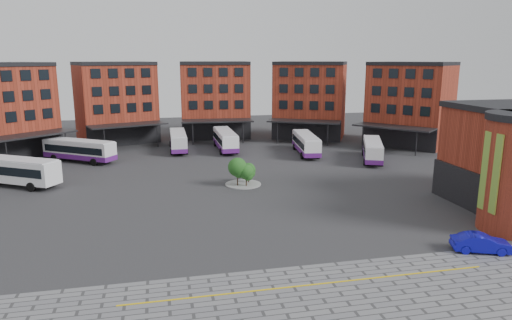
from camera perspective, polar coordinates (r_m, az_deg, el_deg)
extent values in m
plane|color=#28282B|center=(44.58, -1.29, -7.33)|extent=(160.00, 160.00, 0.00)
cube|color=gold|center=(32.64, 7.16, -15.19)|extent=(26.00, 0.15, 0.02)
cube|color=maroon|center=(81.97, -28.99, 5.29)|extent=(16.35, 16.13, 14.00)
cube|color=black|center=(78.32, -27.06, 1.51)|extent=(10.00, 9.07, 4.00)
cube|color=black|center=(77.25, -27.52, 6.74)|extent=(8.60, 7.77, 8.00)
cube|color=black|center=(75.94, -26.39, 2.81)|extent=(12.61, 11.97, 0.25)
cylinder|color=black|center=(72.69, -28.70, 0.58)|extent=(0.20, 0.20, 4.00)
cylinder|color=black|center=(76.92, -22.64, 1.75)|extent=(0.20, 0.20, 4.00)
cube|color=maroon|center=(88.29, -17.10, 6.72)|extent=(15.55, 13.69, 14.00)
cube|color=black|center=(84.26, -16.06, 3.10)|extent=(12.45, 4.71, 4.00)
cube|color=black|center=(87.92, -17.41, 11.46)|extent=(15.65, 13.97, 0.60)
cube|color=black|center=(83.24, -16.32, 7.97)|extent=(10.87, 3.87, 8.00)
cube|color=black|center=(81.72, -15.70, 4.26)|extent=(13.72, 8.39, 0.25)
cylinder|color=black|center=(79.21, -18.42, 2.36)|extent=(0.20, 0.20, 4.00)
cylinder|color=black|center=(81.64, -12.20, 3.02)|extent=(0.20, 0.20, 4.00)
cube|color=maroon|center=(91.11, -5.17, 7.39)|extent=(13.67, 10.88, 14.00)
cube|color=black|center=(86.90, -4.93, 3.82)|extent=(13.00, 1.41, 4.00)
cube|color=black|center=(90.74, -5.27, 11.99)|extent=(13.69, 11.18, 0.60)
cube|color=black|center=(85.90, -5.01, 8.55)|extent=(11.42, 0.95, 8.00)
cube|color=black|center=(84.29, -4.86, 4.92)|extent=(13.28, 5.30, 0.25)
cylinder|color=black|center=(82.67, -7.91, 3.30)|extent=(0.20, 0.20, 4.00)
cylinder|color=black|center=(83.20, -1.62, 3.47)|extent=(0.20, 0.20, 4.00)
cube|color=maroon|center=(90.30, 6.77, 7.31)|extent=(16.12, 14.81, 14.00)
cube|color=black|center=(86.14, 6.23, 3.72)|extent=(11.81, 6.35, 4.00)
cube|color=black|center=(89.93, 6.90, 11.94)|extent=(16.26, 15.08, 0.60)
cube|color=black|center=(85.14, 6.33, 8.49)|extent=(10.26, 5.33, 8.00)
cube|color=black|center=(83.55, 6.02, 4.83)|extent=(13.58, 9.82, 0.25)
cylinder|color=black|center=(82.91, 2.68, 3.43)|extent=(0.20, 0.20, 4.00)
cylinder|color=black|center=(81.52, 8.95, 3.13)|extent=(0.20, 0.20, 4.00)
cube|color=maroon|center=(85.90, 18.70, 6.47)|extent=(16.02, 16.39, 14.00)
cube|color=black|center=(82.01, 17.33, 2.77)|extent=(8.74, 10.28, 4.00)
cube|color=black|center=(85.51, 19.05, 11.33)|extent=(16.25, 16.58, 0.60)
cube|color=black|center=(80.97, 17.61, 7.77)|extent=(7.47, 8.86, 8.00)
cube|color=black|center=(79.53, 16.82, 3.97)|extent=(11.73, 12.79, 0.25)
cylinder|color=black|center=(79.92, 13.22, 2.76)|extent=(0.20, 0.20, 4.00)
cylinder|color=black|center=(76.67, 19.40, 1.97)|extent=(0.20, 0.20, 4.00)
cube|color=black|center=(51.54, 25.08, -3.45)|extent=(0.40, 12.00, 4.00)
cube|color=gold|center=(44.47, 27.23, -1.41)|extent=(0.12, 2.20, 7.00)
cylinder|color=gray|center=(56.15, -1.62, -3.04)|extent=(4.40, 4.40, 0.12)
cylinder|color=#332114|center=(55.23, -2.32, -2.45)|extent=(0.14, 0.14, 1.72)
sphere|color=#24571D|center=(54.85, -2.34, -0.89)|extent=(2.29, 2.29, 2.29)
sphere|color=#24571D|center=(54.87, -2.10, -1.44)|extent=(1.60, 1.60, 1.60)
cylinder|color=#332114|center=(56.72, -0.94, -2.31)|extent=(0.14, 0.14, 1.20)
sphere|color=#24571D|center=(56.45, -0.94, -1.25)|extent=(1.75, 1.75, 1.75)
sphere|color=#24571D|center=(56.44, -0.71, -1.63)|extent=(1.23, 1.23, 1.23)
cylinder|color=#332114|center=(55.08, -1.22, -2.71)|extent=(0.14, 0.14, 1.31)
sphere|color=#24571D|center=(54.78, -1.23, -1.52)|extent=(1.83, 1.83, 1.83)
sphere|color=#24571D|center=(54.78, -0.99, -1.94)|extent=(1.28, 1.28, 1.28)
cube|color=white|center=(62.59, -28.09, -1.11)|extent=(11.86, 8.65, 2.71)
cube|color=black|center=(62.55, -28.10, -0.94)|extent=(11.06, 8.20, 1.05)
cube|color=silver|center=(62.30, -28.22, 0.15)|extent=(11.39, 8.31, 0.13)
cylinder|color=black|center=(59.22, -26.32, -3.05)|extent=(1.12, 0.86, 1.11)
cylinder|color=black|center=(61.12, -24.50, -2.42)|extent=(1.12, 0.86, 1.11)
cube|color=silver|center=(73.06, -21.22, 1.24)|extent=(11.16, 8.80, 2.61)
cube|color=black|center=(73.02, -21.23, 1.39)|extent=(10.42, 8.32, 1.01)
cube|color=silver|center=(72.82, -21.30, 2.29)|extent=(10.71, 8.45, 0.13)
cube|color=black|center=(77.04, -24.36, 1.71)|extent=(1.38, 1.93, 1.17)
cube|color=#5C1B7B|center=(73.23, -21.16, 0.53)|extent=(11.21, 8.86, 0.74)
cylinder|color=black|center=(75.00, -23.92, 0.23)|extent=(1.06, 0.86, 1.06)
cylinder|color=black|center=(76.82, -22.50, 0.63)|extent=(1.06, 0.86, 1.06)
cylinder|color=black|center=(69.87, -19.63, -0.26)|extent=(1.06, 0.86, 1.06)
cylinder|color=black|center=(71.81, -18.23, 0.18)|extent=(1.06, 0.86, 1.06)
cube|color=silver|center=(77.73, -9.70, 2.48)|extent=(2.65, 11.07, 2.46)
cube|color=black|center=(77.70, -9.71, 2.61)|extent=(2.69, 10.18, 0.95)
cube|color=silver|center=(77.52, -9.74, 3.41)|extent=(2.54, 10.62, 0.12)
cube|color=black|center=(83.03, -9.84, 3.28)|extent=(2.13, 0.15, 1.10)
cube|color=#5C1B7B|center=(77.89, -9.68, 1.85)|extent=(2.69, 11.11, 0.70)
cylinder|color=black|center=(81.40, -10.64, 1.98)|extent=(0.31, 1.01, 1.00)
cylinder|color=black|center=(81.47, -8.88, 2.06)|extent=(0.31, 1.01, 1.00)
cylinder|color=black|center=(74.47, -10.53, 1.01)|extent=(0.31, 1.01, 1.00)
cylinder|color=black|center=(74.55, -8.61, 1.09)|extent=(0.31, 1.01, 1.00)
cube|color=white|center=(77.11, -3.85, 2.63)|extent=(2.69, 11.63, 2.59)
cube|color=black|center=(77.08, -3.85, 2.76)|extent=(2.75, 10.70, 1.00)
cube|color=silver|center=(76.89, -3.87, 3.62)|extent=(2.58, 11.17, 0.13)
cube|color=black|center=(82.65, -4.46, 3.46)|extent=(2.25, 0.13, 1.16)
cube|color=#5C1B7B|center=(77.28, -3.84, 1.95)|extent=(2.73, 11.67, 0.74)
cylinder|color=black|center=(80.80, -5.16, 2.09)|extent=(0.32, 1.06, 1.06)
cylinder|color=black|center=(81.17, -3.31, 2.17)|extent=(0.32, 1.06, 1.06)
cylinder|color=black|center=(73.56, -4.41, 1.06)|extent=(0.32, 1.06, 1.06)
cylinder|color=black|center=(73.96, -2.39, 1.15)|extent=(0.32, 1.06, 1.06)
cube|color=white|center=(74.15, 6.27, 2.15)|extent=(4.07, 11.68, 2.55)
cube|color=black|center=(74.11, 6.27, 2.29)|extent=(4.01, 10.78, 0.99)
cube|color=silver|center=(73.92, 6.29, 3.16)|extent=(3.91, 11.21, 0.12)
cube|color=black|center=(79.54, 5.51, 3.05)|extent=(2.21, 0.41, 1.14)
cube|color=#5C1B7B|center=(74.31, 6.25, 1.46)|extent=(4.11, 11.73, 0.73)
cylinder|color=black|center=(77.70, 4.80, 1.67)|extent=(0.44, 1.07, 1.04)
cylinder|color=black|center=(78.17, 6.68, 1.69)|extent=(0.44, 1.07, 1.04)
cylinder|color=black|center=(70.63, 5.77, 0.55)|extent=(0.44, 1.07, 1.04)
cylinder|color=black|center=(71.15, 7.83, 0.58)|extent=(0.44, 1.07, 1.04)
cube|color=white|center=(71.14, 14.37, 1.32)|extent=(6.61, 10.99, 2.43)
cube|color=black|center=(71.10, 14.37, 1.45)|extent=(6.31, 10.21, 0.94)
cube|color=silver|center=(70.91, 14.42, 2.32)|extent=(6.34, 10.55, 0.12)
cube|color=black|center=(76.35, 14.18, 2.25)|extent=(1.98, 0.95, 1.09)
cube|color=#5C1B7B|center=(71.31, 14.33, 0.63)|extent=(6.66, 11.04, 0.69)
cylinder|color=black|center=(74.74, 13.24, 0.92)|extent=(0.67, 1.03, 0.99)
cylinder|color=black|center=(74.88, 15.13, 0.84)|extent=(0.67, 1.03, 0.99)
cylinder|color=black|center=(67.92, 13.41, -0.25)|extent=(0.67, 1.03, 0.99)
cylinder|color=black|center=(68.07, 15.49, -0.34)|extent=(0.67, 1.03, 0.99)
imported|color=#0D0CA4|center=(41.19, 26.34, -9.30)|extent=(4.82, 3.04, 1.50)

